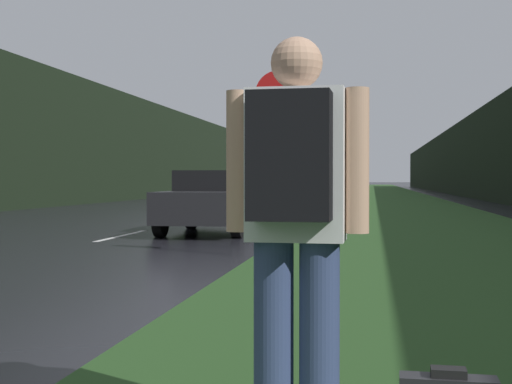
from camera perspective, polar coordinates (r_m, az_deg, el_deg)
The scene contains 10 objects.
grass_verge at distance 41.32m, azimuth 10.94°, elevation -0.66°, with size 6.00×240.00×0.02m, color #26471E.
lane_stripe_c at distance 15.59m, azimuth -10.68°, elevation -3.45°, with size 0.12×3.00×0.01m, color silver.
lane_stripe_d at distance 22.28m, azimuth -4.51°, elevation -2.10°, with size 0.12×3.00×0.01m, color silver.
lane_stripe_e at distance 29.12m, azimuth -1.21°, elevation -1.36°, with size 0.12×3.00×0.01m, color silver.
treeline_far_side at distance 53.41m, azimuth -6.79°, elevation 3.00°, with size 2.00×140.00×6.12m, color black.
treeline_near_side at distance 51.81m, azimuth 17.29°, elevation 2.62°, with size 2.00×140.00×5.40m, color black.
stop_sign at distance 10.84m, azimuth 1.79°, elevation 4.00°, with size 0.71×0.07×2.87m.
hitchhiker_with_backpack at distance 3.15m, azimuth 3.17°, elevation -1.81°, with size 0.64×0.44×1.85m.
car_passing_near at distance 16.13m, azimuth -3.48°, elevation -0.75°, with size 1.85×4.16×1.41m.
delivery_truck at distance 91.75m, azimuth 4.91°, elevation 1.49°, with size 2.50×7.10×3.80m.
Camera 1 is at (5.32, -1.29, 1.21)m, focal length 50.00 mm.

